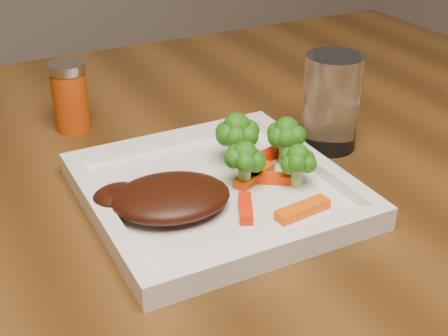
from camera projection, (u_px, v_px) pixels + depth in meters
name	position (u px, v px, depth m)	size (l,w,h in m)	color
plate	(216.00, 195.00, 0.68)	(0.27, 0.27, 0.01)	white
steak	(171.00, 197.00, 0.63)	(0.12, 0.10, 0.03)	#381308
broccoli_0	(237.00, 136.00, 0.71)	(0.06, 0.06, 0.07)	#246110
broccoli_1	(286.00, 138.00, 0.72)	(0.05, 0.05, 0.06)	#167413
broccoli_2	(298.00, 162.00, 0.67)	(0.05, 0.05, 0.06)	#195C0F
broccoli_3	(245.00, 162.00, 0.67)	(0.05, 0.05, 0.06)	#2F6811
carrot_0	(303.00, 209.00, 0.63)	(0.06, 0.02, 0.01)	#FF5904
carrot_2	(246.00, 208.00, 0.63)	(0.05, 0.01, 0.01)	#FF1F04
carrot_3	(274.00, 152.00, 0.74)	(0.05, 0.01, 0.01)	#FF2A04
carrot_5	(272.00, 178.00, 0.69)	(0.05, 0.01, 0.01)	#ED3503
carrot_6	(254.00, 175.00, 0.69)	(0.06, 0.02, 0.01)	#D24303
spice_shaker	(70.00, 97.00, 0.82)	(0.05, 0.05, 0.09)	#B83D0A
drinking_glass	(331.00, 102.00, 0.77)	(0.07, 0.07, 0.12)	white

